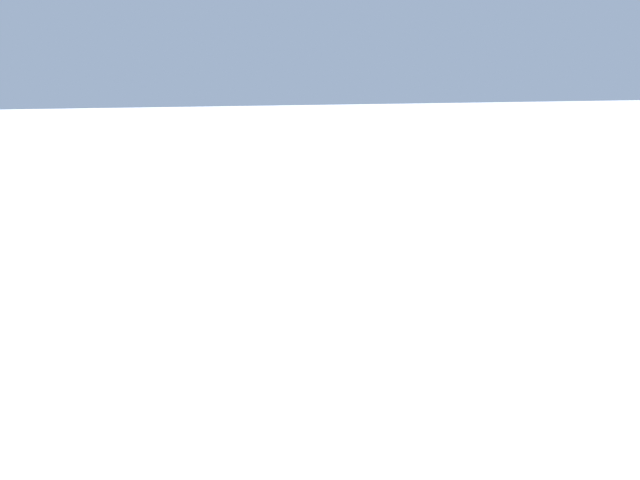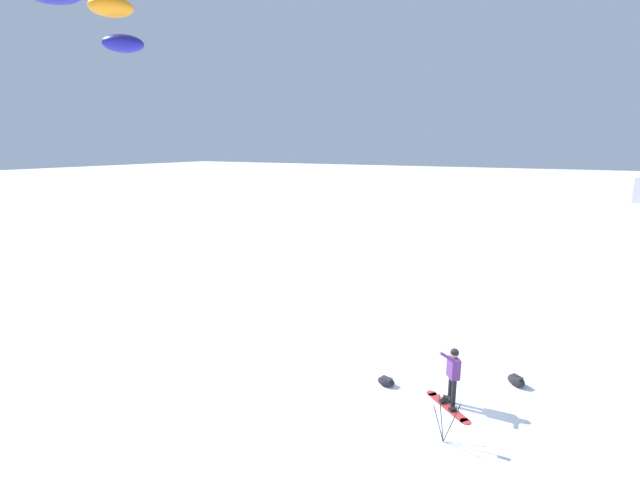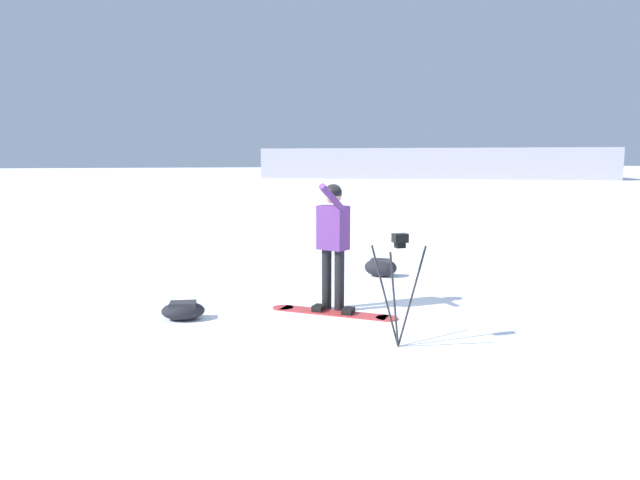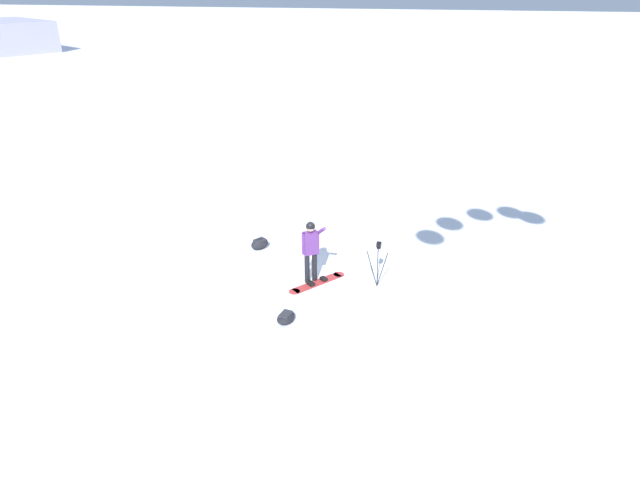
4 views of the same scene
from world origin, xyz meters
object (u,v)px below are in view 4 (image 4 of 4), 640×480
gear_bag_large (286,317)px  camera_tripod (378,255)px  snowboarder (311,246)px  gear_bag_small (260,244)px  snowboard (317,282)px

gear_bag_large → camera_tripod: bearing=49.8°
snowboarder → gear_bag_large: (-0.10, -2.07, -0.98)m
gear_bag_large → camera_tripod: 3.06m
gear_bag_large → gear_bag_small: size_ratio=0.91×
gear_bag_large → gear_bag_small: (-1.96, 3.68, 0.05)m
gear_bag_small → snowboard: bearing=-36.4°
snowboard → gear_bag_small: gear_bag_small is taller
gear_bag_large → camera_tripod: camera_tripod is taller
snowboard → camera_tripod: (1.61, 0.24, 0.91)m
snowboard → gear_bag_small: 2.80m
snowboarder → gear_bag_large: 2.29m
snowboarder → snowboard: bearing=-15.3°
snowboard → camera_tripod: bearing=8.4°
snowboarder → snowboard: snowboarder is taller
camera_tripod → gear_bag_small: camera_tripod is taller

